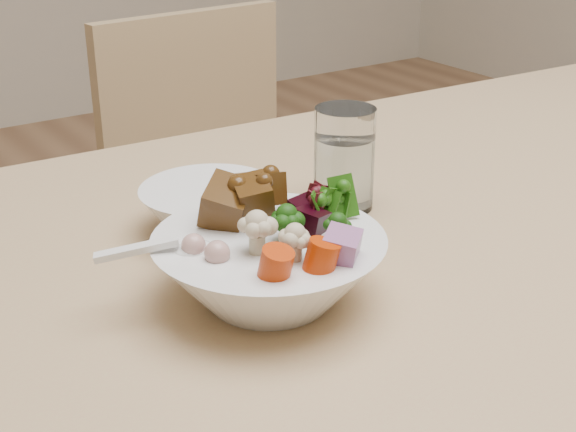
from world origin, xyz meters
The scene contains 6 objects.
dining_table centered at (-0.15, 0.02, 0.66)m, with size 1.60×0.95×0.73m.
chair_far centered at (-0.11, 0.72, 0.46)m, with size 0.41×0.41×0.82m.
food_bowl centered at (-0.46, 0.03, 0.77)m, with size 0.19×0.19×0.10m.
soup_spoon centered at (-0.53, 0.05, 0.79)m, with size 0.09×0.06×0.02m.
water_glass centered at (-0.29, 0.15, 0.78)m, with size 0.06×0.06×0.11m.
side_bowl centered at (-0.43, 0.18, 0.76)m, with size 0.14×0.14×0.05m, color white, non-canonical shape.
Camera 1 is at (-0.77, -0.46, 1.07)m, focal length 50.00 mm.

